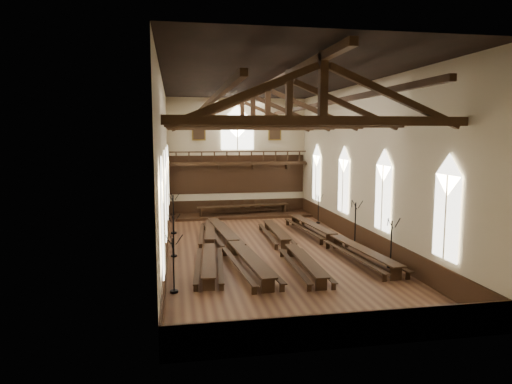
% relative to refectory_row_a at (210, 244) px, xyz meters
% --- Properties ---
extents(ground, '(26.00, 26.00, 0.00)m').
position_rel_refectory_row_a_xyz_m(ground, '(3.46, 0.14, -0.50)').
color(ground, brown).
rests_on(ground, ground).
extents(room_walls, '(26.00, 26.00, 26.00)m').
position_rel_refectory_row_a_xyz_m(room_walls, '(3.46, 0.14, 5.96)').
color(room_walls, beige).
rests_on(room_walls, ground).
extents(wainscot_band, '(12.00, 26.00, 1.20)m').
position_rel_refectory_row_a_xyz_m(wainscot_band, '(3.46, 0.14, 0.10)').
color(wainscot_band, '#382010').
rests_on(wainscot_band, ground).
extents(side_windows, '(11.85, 19.80, 4.50)m').
position_rel_refectory_row_a_xyz_m(side_windows, '(3.46, 0.14, 3.24)').
color(side_windows, white).
rests_on(side_windows, room_walls).
extents(end_window, '(2.80, 0.12, 3.80)m').
position_rel_refectory_row_a_xyz_m(end_window, '(3.46, 13.04, 6.72)').
color(end_window, white).
rests_on(end_window, room_walls).
extents(minstrels_gallery, '(11.80, 1.24, 3.70)m').
position_rel_refectory_row_a_xyz_m(minstrels_gallery, '(3.46, 12.80, 3.41)').
color(minstrels_gallery, '#321E0F').
rests_on(minstrels_gallery, room_walls).
extents(portraits, '(7.75, 0.09, 1.45)m').
position_rel_refectory_row_a_xyz_m(portraits, '(3.46, 13.04, 6.60)').
color(portraits, brown).
rests_on(portraits, room_walls).
extents(roof_trusses, '(11.70, 25.70, 2.80)m').
position_rel_refectory_row_a_xyz_m(roof_trusses, '(3.46, 0.14, 7.72)').
color(roof_trusses, '#321E0F').
rests_on(roof_trusses, room_walls).
extents(refectory_row_a, '(1.92, 13.89, 0.69)m').
position_rel_refectory_row_a_xyz_m(refectory_row_a, '(0.00, 0.00, 0.00)').
color(refectory_row_a, '#321E0F').
rests_on(refectory_row_a, ground).
extents(refectory_row_b, '(2.16, 14.68, 0.77)m').
position_rel_refectory_row_a_xyz_m(refectory_row_b, '(1.34, -0.38, 0.06)').
color(refectory_row_b, '#321E0F').
rests_on(refectory_row_b, ground).
extents(refectory_row_c, '(1.52, 13.73, 0.67)m').
position_rel_refectory_row_a_xyz_m(refectory_row_c, '(4.52, -0.88, -0.01)').
color(refectory_row_c, '#321E0F').
rests_on(refectory_row_c, ground).
extents(refectory_row_d, '(2.15, 14.58, 0.76)m').
position_rel_refectory_row_a_xyz_m(refectory_row_d, '(7.66, 0.18, 0.05)').
color(refectory_row_d, '#321E0F').
rests_on(refectory_row_d, ground).
extents(dais, '(11.40, 3.01, 0.20)m').
position_rel_refectory_row_a_xyz_m(dais, '(3.73, 11.54, -0.40)').
color(dais, '#382010').
rests_on(dais, ground).
extents(high_table, '(7.95, 1.95, 0.74)m').
position_rel_refectory_row_a_xyz_m(high_table, '(3.73, 11.54, 0.33)').
color(high_table, '#321E0F').
rests_on(high_table, dais).
extents(high_chairs, '(4.97, 0.47, 1.05)m').
position_rel_refectory_row_a_xyz_m(high_chairs, '(3.73, 12.32, 0.27)').
color(high_chairs, '#321E0F').
rests_on(high_chairs, dais).
extents(candelabrum_left_near, '(0.77, 0.76, 2.59)m').
position_rel_refectory_row_a_xyz_m(candelabrum_left_near, '(-2.09, -6.54, 0.29)').
color(candelabrum_left_near, black).
rests_on(candelabrum_left_near, ground).
extents(candelabrum_left_mid, '(0.75, 0.72, 2.49)m').
position_rel_refectory_row_a_xyz_m(candelabrum_left_mid, '(-2.09, -0.51, 0.26)').
color(candelabrum_left_mid, black).
rests_on(candelabrum_left_mid, ground).
extents(candelabrum_left_far, '(0.86, 0.86, 2.90)m').
position_rel_refectory_row_a_xyz_m(candelabrum_left_far, '(-2.09, 5.62, 0.38)').
color(candelabrum_left_far, black).
rests_on(candelabrum_left_far, ground).
extents(candelabrum_right_near, '(0.76, 0.79, 2.63)m').
position_rel_refectory_row_a_xyz_m(candelabrum_right_near, '(9.01, -4.71, 0.30)').
color(candelabrum_right_near, black).
rests_on(candelabrum_right_near, ground).
extents(candelabrum_right_mid, '(0.79, 0.89, 2.89)m').
position_rel_refectory_row_a_xyz_m(candelabrum_right_mid, '(9.01, 0.07, 0.38)').
color(candelabrum_right_mid, black).
rests_on(candelabrum_right_mid, ground).
extents(candelabrum_right_far, '(0.68, 0.68, 2.29)m').
position_rel_refectory_row_a_xyz_m(candelabrum_right_far, '(9.01, 7.43, 0.20)').
color(candelabrum_right_far, black).
rests_on(candelabrum_right_far, ground).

